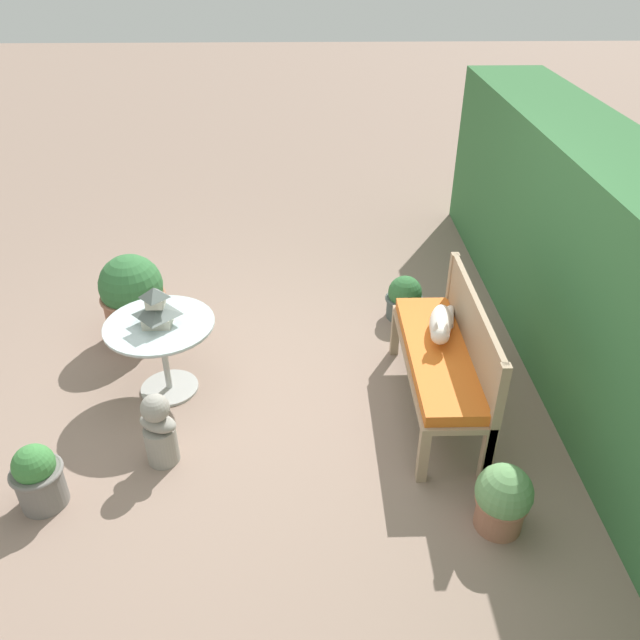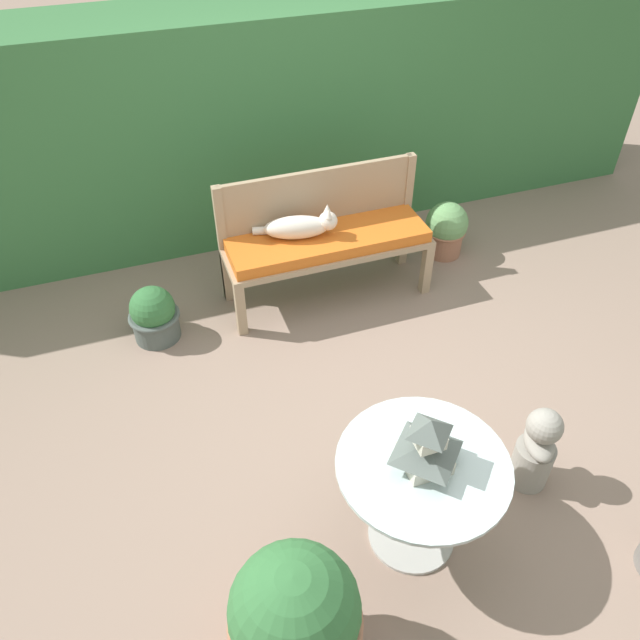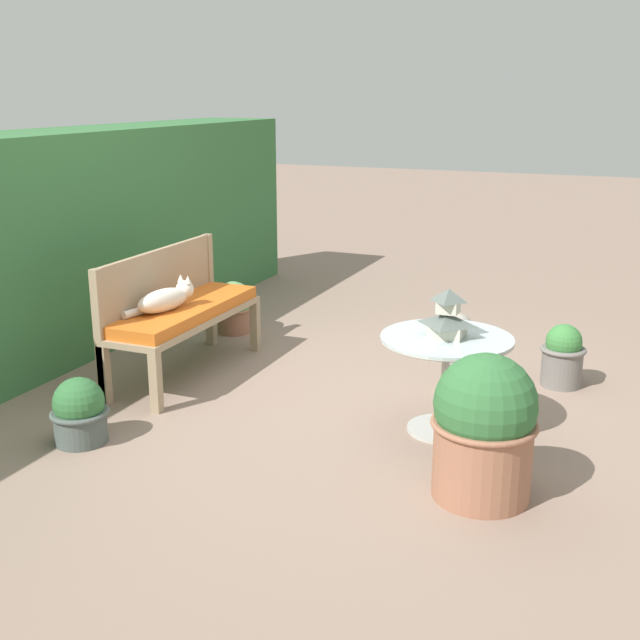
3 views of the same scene
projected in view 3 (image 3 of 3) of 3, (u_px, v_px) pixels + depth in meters
The scene contains 12 objects.
ground at pixel (330, 405), 4.99m from camera, with size 30.00×30.00×0.00m, color gray.
foliage_hedge_back at pixel (29, 251), 5.61m from camera, with size 6.40×0.77×1.61m, color #38703D.
garden_bench at pixel (185, 316), 5.41m from camera, with size 1.37×0.44×0.50m.
bench_backrest at pixel (159, 285), 5.43m from camera, with size 1.37×0.06×0.86m.
cat at pixel (165, 299), 5.23m from camera, with size 0.52×0.27×0.21m.
patio_table at pixel (446, 357), 4.49m from camera, with size 0.74×0.74×0.57m.
pagoda_birdhouse at pixel (448, 316), 4.43m from camera, with size 0.25×0.25×0.28m.
garden_bust at pixel (458, 353), 5.20m from camera, with size 0.23×0.28×0.51m.
potted_plant_bench_left at pixel (484, 428), 3.78m from camera, with size 0.51×0.51×0.72m.
potted_plant_hedge_corner at pixel (80, 412), 4.42m from camera, with size 0.32×0.32×0.38m.
potted_plant_patio_mid at pixel (233, 307), 6.42m from camera, with size 0.31×0.31×0.42m.
potted_plant_path_edge at pixel (563, 356), 5.26m from camera, with size 0.30×0.30×0.42m.
Camera 3 is at (-4.31, -1.74, 1.89)m, focal length 45.00 mm.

